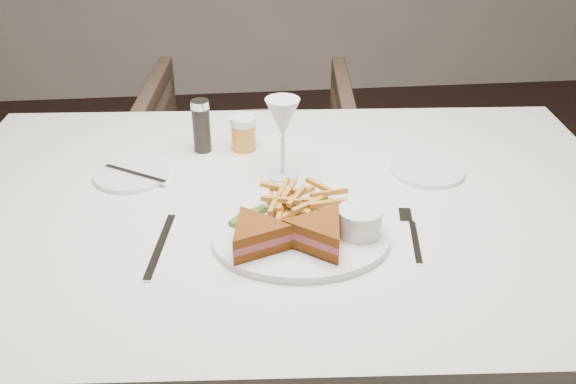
# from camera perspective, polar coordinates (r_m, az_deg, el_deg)

# --- Properties ---
(table) EXTENTS (1.49, 1.04, 0.75)m
(table) POSITION_cam_1_polar(r_m,az_deg,el_deg) (1.51, -0.20, -13.13)
(table) COLOR silver
(table) RESTS_ON ground
(chair_far) EXTENTS (0.77, 0.73, 0.73)m
(chair_far) POSITION_cam_1_polar(r_m,az_deg,el_deg) (2.29, -3.46, 2.73)
(chair_far) COLOR #4D3B2F
(chair_far) RESTS_ON ground
(table_setting) EXTENTS (0.80, 0.61, 0.18)m
(table_setting) POSITION_cam_1_polar(r_m,az_deg,el_deg) (1.22, 0.14, -0.55)
(table_setting) COLOR white
(table_setting) RESTS_ON table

